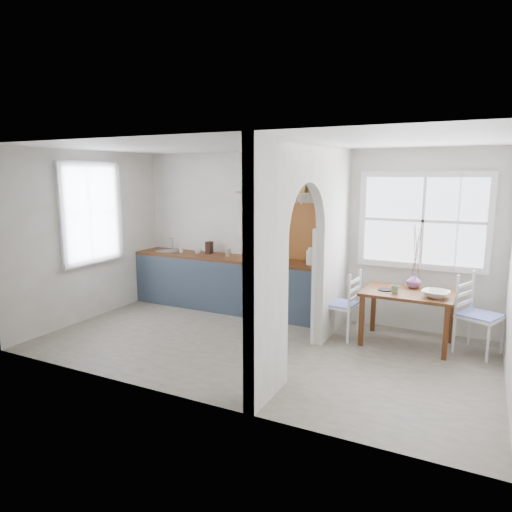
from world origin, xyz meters
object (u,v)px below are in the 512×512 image
at_px(chair_left, 340,304).
at_px(kettle, 312,256).
at_px(chair_right, 480,315).
at_px(vase, 414,281).
at_px(dining_table, 407,318).

xyz_separation_m(chair_left, kettle, (-0.58, 0.41, 0.56)).
bearing_deg(chair_right, chair_left, 119.26).
xyz_separation_m(kettle, vase, (1.49, -0.07, -0.21)).
bearing_deg(kettle, dining_table, 5.20).
bearing_deg(dining_table, kettle, 169.15).
relative_size(chair_right, kettle, 3.90).
bearing_deg(chair_right, dining_table, 118.65).
relative_size(dining_table, vase, 5.76).
distance_m(chair_left, chair_right, 1.75).
xyz_separation_m(chair_right, kettle, (-2.32, 0.23, 0.53)).
distance_m(dining_table, chair_left, 0.89).
relative_size(chair_left, vase, 4.74).
height_order(chair_left, chair_right, chair_right).
xyz_separation_m(dining_table, chair_right, (0.86, 0.08, 0.14)).
height_order(dining_table, vase, vase).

